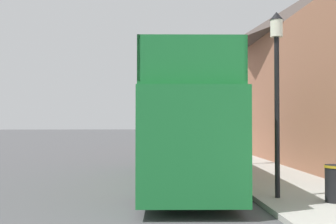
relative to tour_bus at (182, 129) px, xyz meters
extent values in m
plane|color=#4C4C4F|center=(-4.18, 11.81, -1.87)|extent=(144.00, 144.00, 0.00)
cube|color=#ADAAA3|center=(3.28, 8.81, -1.80)|extent=(3.33, 108.00, 0.14)
cube|color=#9E664C|center=(7.95, 7.96, 1.44)|extent=(6.00, 20.14, 6.62)
pyramid|color=#473D38|center=(7.95, 7.96, 6.08)|extent=(6.00, 20.14, 2.66)
cube|color=#1E7A38|center=(0.00, -0.11, -0.27)|extent=(2.93, 10.17, 2.66)
cube|color=yellow|center=(-0.03, -0.61, -0.14)|extent=(2.74, 5.64, 0.45)
cube|color=black|center=(0.00, -0.11, 0.56)|extent=(2.93, 9.36, 0.70)
cube|color=#1E7A38|center=(0.00, -0.11, 1.11)|extent=(2.90, 9.36, 0.10)
cube|color=#1E7A38|center=(-1.20, -0.05, 1.68)|extent=(0.50, 9.25, 1.05)
cube|color=#1E7A38|center=(1.19, -0.16, 1.68)|extent=(0.50, 9.25, 1.05)
cube|color=#1E7A38|center=(-0.22, -4.70, 1.68)|extent=(2.47, 0.18, 1.05)
cube|color=#1E7A38|center=(0.18, 3.81, 1.68)|extent=(2.53, 1.52, 1.05)
cylinder|color=black|center=(-0.97, 3.06, -1.38)|extent=(0.33, 1.00, 0.99)
cylinder|color=black|center=(1.25, 2.96, -1.38)|extent=(0.33, 1.00, 0.99)
cylinder|color=black|center=(-1.25, -2.97, -1.38)|extent=(0.33, 1.00, 0.99)
cylinder|color=black|center=(0.97, -3.07, -1.38)|extent=(0.33, 1.00, 0.99)
cube|color=silver|center=(0.51, 8.82, -1.34)|extent=(1.74, 4.22, 0.68)
cube|color=black|center=(0.51, 8.69, -0.78)|extent=(1.52, 2.03, 0.46)
cylinder|color=black|center=(-0.29, 10.12, -1.54)|extent=(0.20, 0.67, 0.67)
cylinder|color=black|center=(1.29, 10.13, -1.54)|extent=(0.20, 0.67, 0.67)
cylinder|color=black|center=(-0.27, 7.51, -1.54)|extent=(0.20, 0.67, 0.67)
cylinder|color=black|center=(1.31, 7.52, -1.54)|extent=(0.20, 0.67, 0.67)
cylinder|color=black|center=(2.19, -3.27, 0.38)|extent=(0.13, 0.13, 4.21)
cylinder|color=silver|center=(2.19, -3.27, 2.71)|extent=(0.32, 0.32, 0.45)
cone|color=black|center=(2.19, -3.27, 3.04)|extent=(0.35, 0.35, 0.22)
cylinder|color=black|center=(2.06, 4.11, 0.44)|extent=(0.13, 0.13, 4.33)
cylinder|color=silver|center=(2.06, 4.11, 2.83)|extent=(0.32, 0.32, 0.45)
cone|color=black|center=(2.06, 4.11, 3.16)|extent=(0.35, 0.35, 0.22)
cylinder|color=black|center=(3.39, -3.93, -1.27)|extent=(0.44, 0.44, 0.92)
cylinder|color=#B28E1E|center=(3.39, -3.93, -0.85)|extent=(0.48, 0.48, 0.06)
camera|label=1|loc=(-1.26, -13.38, 0.28)|focal=42.00mm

